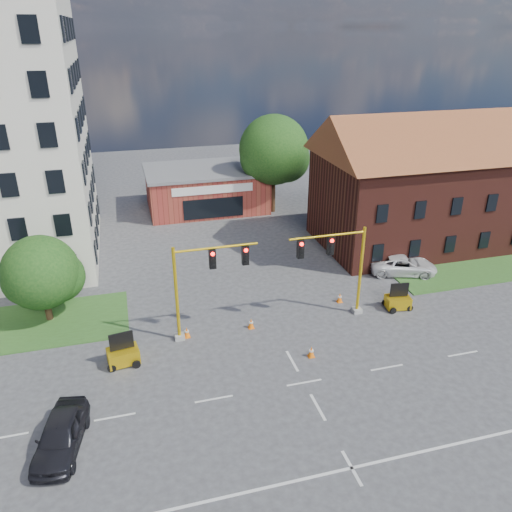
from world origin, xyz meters
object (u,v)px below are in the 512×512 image
at_px(trailer_east, 398,301).
at_px(sedan_dark, 61,435).
at_px(pickup_white, 403,265).
at_px(signal_mast_east, 338,263).
at_px(signal_mast_west, 203,280).
at_px(trailer_west, 123,354).

distance_m(trailer_east, sedan_dark, 22.44).
bearing_deg(pickup_white, sedan_dark, 135.08).
bearing_deg(signal_mast_east, trailer_east, -2.83).
height_order(signal_mast_west, trailer_east, signal_mast_west).
relative_size(signal_mast_west, trailer_west, 3.14).
height_order(signal_mast_east, pickup_white, signal_mast_east).
relative_size(trailer_west, sedan_dark, 0.43).
distance_m(trailer_west, pickup_white, 22.30).
height_order(signal_mast_west, sedan_dark, signal_mast_west).
distance_m(trailer_west, sedan_dark, 6.47).
distance_m(signal_mast_west, trailer_west, 6.26).
bearing_deg(sedan_dark, pickup_white, 36.74).
bearing_deg(signal_mast_east, pickup_white, 30.10).
height_order(trailer_east, sedan_dark, trailer_east).
xyz_separation_m(trailer_east, sedan_dark, (-21.25, -7.20, 0.21)).
xyz_separation_m(signal_mast_east, trailer_west, (-13.77, -1.65, -3.30)).
bearing_deg(pickup_white, trailer_west, 124.97).
distance_m(signal_mast_east, trailer_west, 14.25).
distance_m(signal_mast_west, signal_mast_east, 8.71).
bearing_deg(signal_mast_west, pickup_white, 15.20).
distance_m(pickup_white, sedan_dark, 27.10).
height_order(trailer_west, trailer_east, trailer_west).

